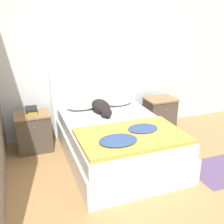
% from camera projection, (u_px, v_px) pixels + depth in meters
% --- Properties ---
extents(ground_plane, '(16.00, 16.00, 0.00)m').
position_uv_depth(ground_plane, '(144.00, 207.00, 2.81)').
color(ground_plane, tan).
extents(wall_back, '(9.00, 0.06, 2.55)m').
position_uv_depth(wall_back, '(87.00, 59.00, 4.25)').
color(wall_back, silver).
rests_on(wall_back, ground_plane).
extents(bed, '(1.39, 1.92, 0.54)m').
position_uv_depth(bed, '(117.00, 141.00, 3.70)').
color(bed, white).
rests_on(bed, ground_plane).
extents(headboard, '(1.47, 0.06, 1.10)m').
position_uv_depth(headboard, '(96.00, 101.00, 4.46)').
color(headboard, white).
rests_on(headboard, ground_plane).
extents(nightstand_left, '(0.51, 0.42, 0.59)m').
position_uv_depth(nightstand_left, '(34.00, 132.00, 3.93)').
color(nightstand_left, '#4C4238').
rests_on(nightstand_left, ground_plane).
extents(nightstand_right, '(0.51, 0.42, 0.59)m').
position_uv_depth(nightstand_right, '(159.00, 114.00, 4.63)').
color(nightstand_right, '#4C4238').
rests_on(nightstand_right, ground_plane).
extents(pillow_left, '(0.53, 0.32, 0.11)m').
position_uv_depth(pillow_left, '(83.00, 105.00, 4.15)').
color(pillow_left, beige).
rests_on(pillow_left, bed).
extents(pillow_right, '(0.53, 0.32, 0.11)m').
position_uv_depth(pillow_right, '(117.00, 101.00, 4.34)').
color(pillow_right, beige).
rests_on(pillow_right, bed).
extents(quilt, '(1.28, 0.84, 0.09)m').
position_uv_depth(quilt, '(131.00, 136.00, 3.16)').
color(quilt, gold).
rests_on(quilt, bed).
extents(dog, '(0.26, 0.69, 0.18)m').
position_uv_depth(dog, '(102.00, 107.00, 3.99)').
color(dog, black).
rests_on(dog, bed).
extents(book_stack, '(0.18, 0.24, 0.10)m').
position_uv_depth(book_stack, '(31.00, 110.00, 3.80)').
color(book_stack, orange).
rests_on(book_stack, nightstand_left).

